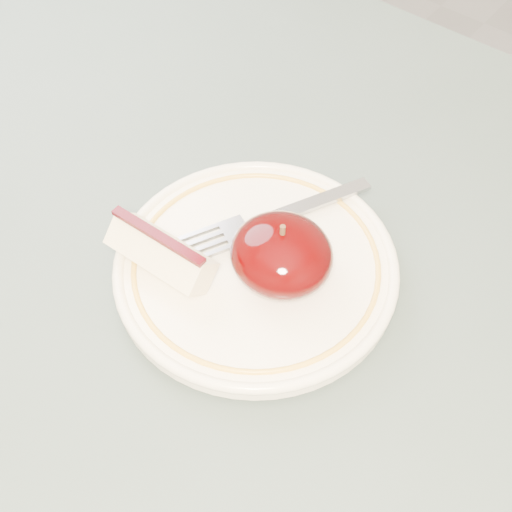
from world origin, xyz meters
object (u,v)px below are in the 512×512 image
Objects in this scene: plate at (256,267)px; fork at (274,218)px; apple_half at (282,254)px; table at (121,323)px.

fork is (-0.02, 0.04, 0.01)m from plate.
apple_half is 0.50× the size of fork.
plate is at bearing -134.16° from fork.
plate reaches higher than table.
table is 5.77× the size of fork.
fork is (-0.04, 0.04, -0.02)m from apple_half.
apple_half is (0.02, 0.00, 0.03)m from plate.
table is 4.09× the size of plate.
table is 0.18m from fork.
plate is 2.83× the size of apple_half.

